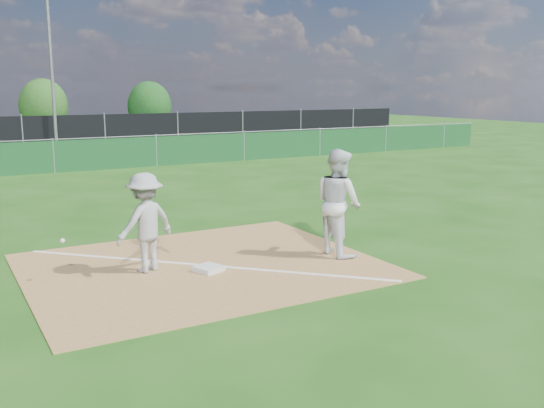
{
  "coord_description": "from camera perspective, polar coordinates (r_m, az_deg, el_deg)",
  "views": [
    {
      "loc": [
        -4.07,
        -8.66,
        3.13
      ],
      "look_at": [
        1.43,
        1.0,
        1.0
      ],
      "focal_mm": 40.0,
      "sensor_mm": 36.0,
      "label": 1
    }
  ],
  "objects": [
    {
      "name": "ground",
      "position": [
        19.36,
        -17.13,
        1.06
      ],
      "size": [
        90.0,
        90.0,
        0.0
      ],
      "primitive_type": "plane",
      "color": "#1A480F",
      "rests_on": "ground"
    },
    {
      "name": "infield_dirt",
      "position": [
        10.94,
        -6.57,
        -5.8
      ],
      "size": [
        6.0,
        5.0,
        0.02
      ],
      "primitive_type": "cube",
      "color": "olive",
      "rests_on": "ground"
    },
    {
      "name": "foul_line",
      "position": [
        10.94,
        -6.57,
        -5.73
      ],
      "size": [
        5.01,
        5.01,
        0.01
      ],
      "primitive_type": "cube",
      "rotation": [
        0.0,
        0.0,
        0.79
      ],
      "color": "white",
      "rests_on": "infield_dirt"
    },
    {
      "name": "green_fence",
      "position": [
        24.15,
        -19.85,
        4.19
      ],
      "size": [
        44.0,
        0.05,
        1.2
      ],
      "primitive_type": "cube",
      "color": "#103D1B",
      "rests_on": "ground"
    },
    {
      "name": "black_fence",
      "position": [
        32.0,
        -22.42,
        6.05
      ],
      "size": [
        46.0,
        0.04,
        1.8
      ],
      "primitive_type": "cube",
      "color": "black",
      "rests_on": "ground"
    },
    {
      "name": "parking_lot",
      "position": [
        37.02,
        -23.35,
        5.13
      ],
      "size": [
        46.0,
        9.0,
        0.01
      ],
      "primitive_type": "cube",
      "color": "black",
      "rests_on": "ground"
    },
    {
      "name": "light_pole",
      "position": [
        31.87,
        -20.03,
        11.78
      ],
      "size": [
        0.16,
        0.16,
        8.0
      ],
      "primitive_type": "cylinder",
      "color": "slate",
      "rests_on": "ground"
    },
    {
      "name": "first_base",
      "position": [
        10.58,
        -6.02,
        -6.06
      ],
      "size": [
        0.54,
        0.54,
        0.09
      ],
      "primitive_type": "cube",
      "rotation": [
        0.0,
        0.0,
        0.37
      ],
      "color": "silver",
      "rests_on": "infield_dirt"
    },
    {
      "name": "play_at_first",
      "position": [
        10.57,
        -11.84,
        -1.71
      ],
      "size": [
        2.02,
        0.96,
        1.71
      ],
      "color": "#ABABAD",
      "rests_on": "infield_dirt"
    },
    {
      "name": "runner",
      "position": [
        11.46,
        6.25,
        0.14
      ],
      "size": [
        0.79,
        1.0,
        2.03
      ],
      "primitive_type": "imported",
      "rotation": [
        0.0,
        0.0,
        1.59
      ],
      "color": "silver",
      "rests_on": "ground"
    },
    {
      "name": "car_right",
      "position": [
        37.63,
        -14.67,
        6.78
      ],
      "size": [
        5.0,
        3.65,
        1.35
      ],
      "primitive_type": "imported",
      "rotation": [
        0.0,
        0.0,
        2.0
      ],
      "color": "black",
      "rests_on": "parking_lot"
    },
    {
      "name": "tree_mid",
      "position": [
        44.21,
        -20.71,
        8.63
      ],
      "size": [
        3.19,
        3.19,
        3.78
      ],
      "color": "#382316",
      "rests_on": "ground"
    },
    {
      "name": "tree_right",
      "position": [
        43.99,
        -11.44,
        8.99
      ],
      "size": [
        3.05,
        3.05,
        3.62
      ],
      "color": "#382316",
      "rests_on": "ground"
    }
  ]
}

